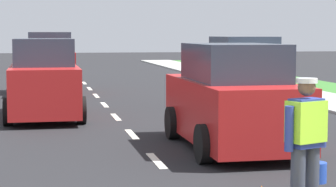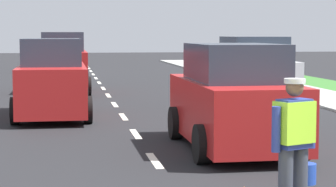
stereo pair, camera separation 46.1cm
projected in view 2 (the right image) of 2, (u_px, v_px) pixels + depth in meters
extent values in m
plane|color=black|center=(103.00, 88.00, 26.35)|extent=(96.00, 96.00, 0.00)
cube|color=silver|center=(154.00, 161.00, 11.30)|extent=(0.14, 1.40, 0.01)
cube|color=silver|center=(136.00, 134.00, 14.25)|extent=(0.14, 1.40, 0.01)
cube|color=silver|center=(123.00, 117.00, 17.20)|extent=(0.14, 1.40, 0.01)
cube|color=silver|center=(115.00, 105.00, 20.15)|extent=(0.14, 1.40, 0.01)
cube|color=silver|center=(108.00, 95.00, 23.10)|extent=(0.14, 1.40, 0.01)
cube|color=silver|center=(103.00, 88.00, 26.05)|extent=(0.14, 1.40, 0.01)
cube|color=silver|center=(99.00, 83.00, 29.00)|extent=(0.14, 1.40, 0.01)
cube|color=silver|center=(96.00, 78.00, 31.95)|extent=(0.14, 1.40, 0.01)
cube|color=silver|center=(93.00, 74.00, 34.90)|extent=(0.14, 1.40, 0.01)
cube|color=silver|center=(91.00, 71.00, 37.85)|extent=(0.14, 1.40, 0.01)
cube|color=silver|center=(89.00, 68.00, 40.80)|extent=(0.14, 1.40, 0.01)
cube|color=silver|center=(87.00, 66.00, 43.75)|extent=(0.14, 1.40, 0.01)
cube|color=silver|center=(86.00, 64.00, 46.70)|extent=(0.14, 1.40, 0.01)
cube|color=silver|center=(84.00, 62.00, 49.65)|extent=(0.14, 1.40, 0.01)
cube|color=silver|center=(83.00, 61.00, 52.60)|extent=(0.14, 1.40, 0.01)
cylinder|color=#383D4C|center=(285.00, 182.00, 7.90)|extent=(0.18, 0.18, 0.82)
cylinder|color=#383D4C|center=(300.00, 180.00, 8.02)|extent=(0.18, 0.18, 0.82)
cube|color=navy|center=(294.00, 124.00, 7.89)|extent=(0.46, 0.37, 0.60)
cube|color=#A5EA33|center=(294.00, 122.00, 7.89)|extent=(0.53, 0.43, 0.51)
cylinder|color=navy|center=(276.00, 129.00, 7.76)|extent=(0.11, 0.11, 0.55)
cylinder|color=navy|center=(311.00, 126.00, 8.04)|extent=(0.11, 0.11, 0.55)
sphere|color=brown|center=(295.00, 88.00, 7.85)|extent=(0.22, 0.22, 0.22)
cylinder|color=silver|center=(295.00, 81.00, 7.85)|extent=(0.26, 0.26, 0.06)
cylinder|color=#2347B7|center=(306.00, 174.00, 8.20)|extent=(0.26, 0.26, 0.26)
cube|color=silver|center=(61.00, 57.00, 37.65)|extent=(1.62, 4.16, 1.35)
cube|color=#2D3847|center=(61.00, 39.00, 37.65)|extent=(1.43, 2.29, 0.70)
cylinder|color=black|center=(76.00, 67.00, 36.56)|extent=(0.22, 0.68, 0.68)
cylinder|color=black|center=(46.00, 67.00, 36.30)|extent=(0.22, 0.68, 0.68)
cylinder|color=black|center=(75.00, 64.00, 39.09)|extent=(0.22, 0.68, 0.68)
cylinder|color=black|center=(47.00, 65.00, 38.83)|extent=(0.22, 0.68, 0.68)
cube|color=red|center=(233.00, 110.00, 12.43)|extent=(1.74, 4.28, 1.14)
cube|color=#2D3847|center=(235.00, 62.00, 12.24)|extent=(1.53, 2.35, 0.70)
cylinder|color=black|center=(175.00, 123.00, 13.63)|extent=(0.22, 0.68, 0.68)
cylinder|color=black|center=(257.00, 121.00, 13.91)|extent=(0.22, 0.68, 0.68)
cylinder|color=black|center=(202.00, 144.00, 11.02)|extent=(0.22, 0.68, 0.68)
cylinder|color=black|center=(302.00, 141.00, 11.30)|extent=(0.22, 0.68, 0.68)
cube|color=silver|center=(252.00, 80.00, 19.63)|extent=(1.80, 3.86, 1.23)
cube|color=#2D3847|center=(254.00, 48.00, 19.44)|extent=(1.59, 2.12, 0.70)
cylinder|color=black|center=(213.00, 92.00, 20.70)|extent=(0.22, 0.68, 0.68)
cylinder|color=black|center=(269.00, 91.00, 20.99)|extent=(0.22, 0.68, 0.68)
cylinder|color=black|center=(233.00, 100.00, 18.35)|extent=(0.22, 0.68, 0.68)
cylinder|color=black|center=(295.00, 99.00, 18.64)|extent=(0.22, 0.68, 0.68)
cube|color=red|center=(52.00, 88.00, 17.10)|extent=(1.70, 4.27, 1.19)
cube|color=#2D3847|center=(52.00, 52.00, 17.12)|extent=(1.50, 2.35, 0.70)
cylinder|color=black|center=(88.00, 110.00, 15.98)|extent=(0.22, 0.68, 0.68)
cylinder|color=black|center=(15.00, 111.00, 15.70)|extent=(0.22, 0.68, 0.68)
cylinder|color=black|center=(84.00, 99.00, 18.58)|extent=(0.22, 0.68, 0.68)
cylinder|color=black|center=(22.00, 100.00, 18.31)|extent=(0.22, 0.68, 0.68)
cube|color=red|center=(63.00, 70.00, 24.15)|extent=(1.70, 4.17, 1.37)
cube|color=#2D3847|center=(63.00, 42.00, 24.16)|extent=(1.49, 2.29, 0.70)
cylinder|color=black|center=(88.00, 86.00, 23.07)|extent=(0.22, 0.68, 0.68)
cylinder|color=black|center=(38.00, 87.00, 22.79)|extent=(0.22, 0.68, 0.68)
cylinder|color=black|center=(86.00, 81.00, 25.61)|extent=(0.22, 0.68, 0.68)
cylinder|color=black|center=(41.00, 81.00, 25.34)|extent=(0.22, 0.68, 0.68)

